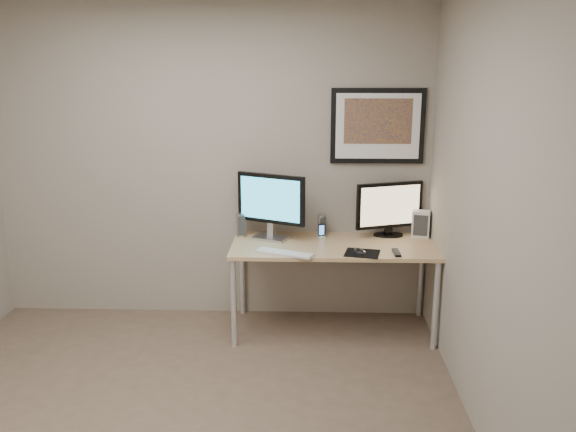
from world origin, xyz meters
name	(u,v)px	position (x,y,z in m)	size (l,w,h in m)	color
floor	(175,423)	(0.00, 0.00, 0.00)	(3.60, 3.60, 0.00)	brown
room	(178,143)	(0.00, 0.45, 1.64)	(3.60, 3.60, 3.60)	white
desk	(333,252)	(1.00, 1.35, 0.66)	(1.60, 0.70, 0.73)	#AA8052
framed_art	(378,126)	(1.35, 1.68, 1.62)	(0.75, 0.04, 0.60)	black
monitor_large	(271,204)	(0.50, 1.47, 1.02)	(0.55, 0.28, 0.53)	#A6A6AB
monitor_tv	(389,208)	(1.46, 1.59, 0.97)	(0.55, 0.22, 0.45)	black
speaker_left	(241,225)	(0.25, 1.55, 0.83)	(0.08, 0.08, 0.19)	#A6A6AB
speaker_right	(322,225)	(0.91, 1.60, 0.82)	(0.07, 0.07, 0.17)	#A6A6AB
phone_dock	(321,231)	(0.91, 1.53, 0.79)	(0.05, 0.05, 0.12)	black
keyboard	(285,253)	(0.62, 1.09, 0.74)	(0.45, 0.12, 0.02)	silver
mousepad	(362,253)	(1.21, 1.12, 0.73)	(0.25, 0.22, 0.00)	black
mouse	(360,251)	(1.19, 1.13, 0.75)	(0.05, 0.09, 0.03)	black
remote	(396,252)	(1.46, 1.12, 0.74)	(0.04, 0.17, 0.02)	black
fan_unit	(421,224)	(1.72, 1.58, 0.84)	(0.14, 0.10, 0.22)	silver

